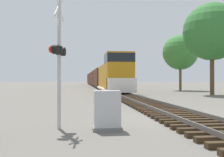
% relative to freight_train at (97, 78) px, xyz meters
% --- Properties ---
extents(ground_plane, '(400.00, 400.00, 0.00)m').
position_rel_freight_train_xyz_m(ground_plane, '(0.00, -53.82, -1.94)').
color(ground_plane, '#666059').
extents(rail_track_bed, '(2.60, 160.00, 0.31)m').
position_rel_freight_train_xyz_m(rail_track_bed, '(0.00, -53.82, -1.80)').
color(rail_track_bed, '#382819').
rests_on(rail_track_bed, ground).
extents(freight_train, '(2.95, 79.82, 4.57)m').
position_rel_freight_train_xyz_m(freight_train, '(0.00, 0.00, 0.00)').
color(freight_train, '#B77A14').
rests_on(freight_train, ground).
extents(crossing_signal_near, '(0.52, 1.01, 4.55)m').
position_rel_freight_train_xyz_m(crossing_signal_near, '(-4.95, -55.92, 0.59)').
color(crossing_signal_near, '#B7B7BC').
rests_on(crossing_signal_near, ground).
extents(relay_cabinet, '(0.92, 0.60, 1.28)m').
position_rel_freight_train_xyz_m(relay_cabinet, '(-3.37, -56.38, -1.31)').
color(relay_cabinet, slate).
rests_on(relay_cabinet, ground).
extents(tree_far_right, '(6.09, 6.09, 9.78)m').
position_rel_freight_train_xyz_m(tree_far_right, '(9.69, -38.50, 4.77)').
color(tree_far_right, brown).
rests_on(tree_far_right, ground).
extents(tree_mid_background, '(5.28, 5.28, 8.39)m').
position_rel_freight_train_xyz_m(tree_mid_background, '(10.72, -27.04, 3.80)').
color(tree_mid_background, brown).
rests_on(tree_mid_background, ground).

